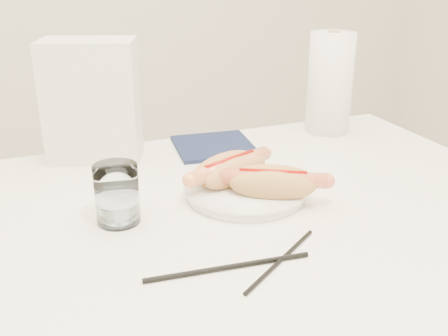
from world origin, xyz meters
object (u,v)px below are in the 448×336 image
object	(u,v)px
table	(216,243)
water_glass	(117,194)
paper_towel_roll	(330,83)
plate	(246,192)
napkin_box	(92,101)
hotdog_left	(230,170)
hotdog_right	(273,183)

from	to	relation	value
table	water_glass	xyz separation A→B (m)	(-0.16, 0.03, 0.11)
table	water_glass	bearing A→B (deg)	169.64
table	water_glass	world-z (taller)	water_glass
table	paper_towel_roll	distance (m)	0.55
plate	water_glass	distance (m)	0.24
plate	paper_towel_roll	world-z (taller)	paper_towel_roll
water_glass	napkin_box	world-z (taller)	napkin_box
hotdog_left	water_glass	xyz separation A→B (m)	(-0.21, -0.04, 0.01)
water_glass	napkin_box	distance (m)	0.32
hotdog_right	paper_towel_roll	bearing A→B (deg)	74.72
table	hotdog_right	world-z (taller)	hotdog_right
hotdog_right	paper_towel_roll	size ratio (longest dim) A/B	0.73
plate	water_glass	size ratio (longest dim) A/B	2.17
water_glass	hotdog_right	bearing A→B (deg)	-7.49
hotdog_right	water_glass	xyz separation A→B (m)	(-0.26, 0.03, 0.01)
plate	paper_towel_roll	bearing A→B (deg)	38.93
hotdog_right	napkin_box	size ratio (longest dim) A/B	0.70
hotdog_left	hotdog_right	distance (m)	0.09
water_glass	napkin_box	bearing A→B (deg)	87.49
plate	napkin_box	bearing A→B (deg)	126.79
hotdog_right	napkin_box	distance (m)	0.43
hotdog_left	plate	bearing A→B (deg)	-81.53
napkin_box	hotdog_left	bearing A→B (deg)	-32.60
hotdog_left	table	bearing A→B (deg)	-149.05
hotdog_left	paper_towel_roll	size ratio (longest dim) A/B	0.77
plate	paper_towel_roll	distance (m)	0.45
hotdog_left	paper_towel_roll	bearing A→B (deg)	11.71
hotdog_left	hotdog_right	world-z (taller)	hotdog_left
water_glass	table	bearing A→B (deg)	-10.36
plate	napkin_box	size ratio (longest dim) A/B	0.86
table	napkin_box	size ratio (longest dim) A/B	4.79
plate	hotdog_right	size ratio (longest dim) A/B	1.23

